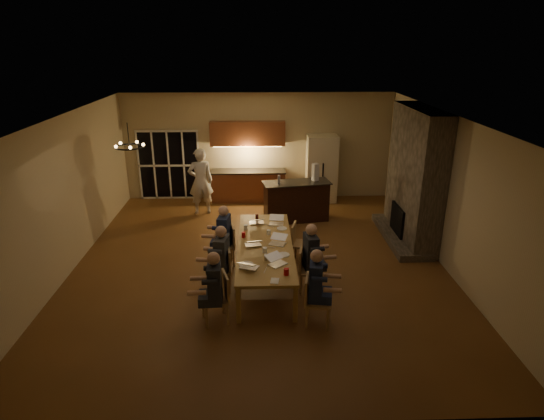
{
  "coord_description": "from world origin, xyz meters",
  "views": [
    {
      "loc": [
        -0.02,
        -8.99,
        4.63
      ],
      "look_at": [
        0.29,
        0.3,
        1.13
      ],
      "focal_mm": 30.0,
      "sensor_mm": 36.0,
      "label": 1
    }
  ],
  "objects_px": {
    "chair_left_near": "(215,299)",
    "person_right_near": "(316,287)",
    "person_left_far": "(224,236)",
    "chandelier": "(130,147)",
    "bar_blender": "(315,172)",
    "chair_left_mid": "(219,270)",
    "person_left_near": "(215,289)",
    "can_silver": "(266,257)",
    "chair_right_near": "(318,301)",
    "bar_bottle": "(279,180)",
    "refrigerator": "(321,168)",
    "laptop_f": "(276,220)",
    "bar_island": "(296,201)",
    "can_cola": "(257,217)",
    "laptop_b": "(278,259)",
    "laptop_e": "(256,218)",
    "laptop_d": "(277,239)",
    "chair_left_far": "(224,245)",
    "mug_back": "(246,227)",
    "laptop_c": "(253,240)",
    "redcup_mid": "(243,235)",
    "mug_front": "(265,250)",
    "laptop_a": "(249,262)",
    "mug_mid": "(269,232)",
    "chair_right_far": "(302,243)",
    "person_left_mid": "(222,260)",
    "chair_right_mid": "(311,270)",
    "dining_table": "(265,261)",
    "plate_far": "(282,228)",
    "person_right_mid": "(311,257)",
    "standing_person": "(201,181)",
    "plate_left": "(246,265)",
    "plate_near": "(284,255)",
    "redcup_near": "(286,272)"
  },
  "relations": [
    {
      "from": "bar_bottle",
      "to": "person_right_near",
      "type": "bearing_deg",
      "value": -84.95
    },
    {
      "from": "chair_right_near",
      "to": "mug_back",
      "type": "distance_m",
      "value": 2.78
    },
    {
      "from": "laptop_b",
      "to": "bar_blender",
      "type": "relative_size",
      "value": 0.69
    },
    {
      "from": "laptop_c",
      "to": "bar_bottle",
      "type": "height_order",
      "value": "bar_bottle"
    },
    {
      "from": "bar_bottle",
      "to": "bar_blender",
      "type": "relative_size",
      "value": 0.52
    },
    {
      "from": "standing_person",
      "to": "laptop_d",
      "type": "height_order",
      "value": "standing_person"
    },
    {
      "from": "bar_island",
      "to": "can_cola",
      "type": "distance_m",
      "value": 2.11
    },
    {
      "from": "chair_left_far",
      "to": "can_cola",
      "type": "distance_m",
      "value": 1.1
    },
    {
      "from": "chair_right_far",
      "to": "mug_back",
      "type": "distance_m",
      "value": 1.29
    },
    {
      "from": "laptop_c",
      "to": "bar_blender",
      "type": "distance_m",
      "value": 3.75
    },
    {
      "from": "person_left_near",
      "to": "person_left_mid",
      "type": "xyz_separation_m",
      "value": [
        0.04,
        1.11,
        0.0
      ]
    },
    {
      "from": "laptop_e",
      "to": "mug_front",
      "type": "bearing_deg",
      "value": 92.11
    },
    {
      "from": "person_left_near",
      "to": "can_silver",
      "type": "xyz_separation_m",
      "value": [
        0.87,
        0.94,
        0.12
      ]
    },
    {
      "from": "person_left_near",
      "to": "redcup_near",
      "type": "distance_m",
      "value": 1.28
    },
    {
      "from": "mug_front",
      "to": "can_silver",
      "type": "xyz_separation_m",
      "value": [
        0.01,
        -0.33,
        0.01
      ]
    },
    {
      "from": "chair_right_far",
      "to": "can_cola",
      "type": "relative_size",
      "value": 7.42
    },
    {
      "from": "laptop_d",
      "to": "mug_mid",
      "type": "relative_size",
      "value": 3.2
    },
    {
      "from": "laptop_c",
      "to": "can_cola",
      "type": "xyz_separation_m",
      "value": [
        0.09,
        1.39,
        -0.05
      ]
    },
    {
      "from": "chair_left_far",
      "to": "can_silver",
      "type": "distance_m",
      "value": 1.63
    },
    {
      "from": "laptop_e",
      "to": "bar_bottle",
      "type": "relative_size",
      "value": 1.33
    },
    {
      "from": "chair_left_near",
      "to": "chandelier",
      "type": "distance_m",
      "value": 3.25
    },
    {
      "from": "refrigerator",
      "to": "plate_near",
      "type": "bearing_deg",
      "value": -105.17
    },
    {
      "from": "chair_right_near",
      "to": "chandelier",
      "type": "xyz_separation_m",
      "value": [
        -3.39,
        1.76,
        2.31
      ]
    },
    {
      "from": "person_right_mid",
      "to": "mug_front",
      "type": "xyz_separation_m",
      "value": [
        -0.88,
        0.11,
        0.11
      ]
    },
    {
      "from": "chair_left_far",
      "to": "bar_blender",
      "type": "xyz_separation_m",
      "value": [
        2.29,
        2.69,
        0.87
      ]
    },
    {
      "from": "laptop_b",
      "to": "bar_bottle",
      "type": "xyz_separation_m",
      "value": [
        0.2,
        3.9,
        0.34
      ]
    },
    {
      "from": "refrigerator",
      "to": "person_right_mid",
      "type": "distance_m",
      "value": 5.38
    },
    {
      "from": "laptop_a",
      "to": "can_cola",
      "type": "distance_m",
      "value": 2.37
    },
    {
      "from": "person_left_near",
      "to": "chandelier",
      "type": "xyz_separation_m",
      "value": [
        -1.65,
        1.73,
        2.06
      ]
    },
    {
      "from": "refrigerator",
      "to": "laptop_f",
      "type": "xyz_separation_m",
      "value": [
        -1.51,
        -3.74,
        -0.14
      ]
    },
    {
      "from": "laptop_a",
      "to": "person_right_near",
      "type": "bearing_deg",
      "value": 174.52
    },
    {
      "from": "standing_person",
      "to": "plate_left",
      "type": "xyz_separation_m",
      "value": [
        1.36,
        -4.69,
        -0.18
      ]
    },
    {
      "from": "chair_right_far",
      "to": "chandelier",
      "type": "relative_size",
      "value": 1.64
    },
    {
      "from": "bar_island",
      "to": "laptop_d",
      "type": "xyz_separation_m",
      "value": [
        -0.65,
        -3.17,
        0.32
      ]
    },
    {
      "from": "bar_island",
      "to": "chair_left_far",
      "type": "height_order",
      "value": "bar_island"
    },
    {
      "from": "laptop_f",
      "to": "mug_mid",
      "type": "bearing_deg",
      "value": -100.95
    },
    {
      "from": "refrigerator",
      "to": "laptop_d",
      "type": "height_order",
      "value": "refrigerator"
    },
    {
      "from": "chair_right_mid",
      "to": "dining_table",
      "type": "bearing_deg",
      "value": 65.6
    },
    {
      "from": "can_silver",
      "to": "laptop_b",
      "type": "bearing_deg",
      "value": -39.69
    },
    {
      "from": "laptop_f",
      "to": "laptop_e",
      "type": "bearing_deg",
      "value": 175.49
    },
    {
      "from": "person_left_far",
      "to": "chandelier",
      "type": "relative_size",
      "value": 2.54
    },
    {
      "from": "refrigerator",
      "to": "person_right_mid",
      "type": "relative_size",
      "value": 1.45
    },
    {
      "from": "chair_right_near",
      "to": "bar_bottle",
      "type": "distance_m",
      "value": 4.76
    },
    {
      "from": "mug_back",
      "to": "bar_blender",
      "type": "distance_m",
      "value": 3.15
    },
    {
      "from": "chair_left_near",
      "to": "person_right_near",
      "type": "bearing_deg",
      "value": 71.33
    },
    {
      "from": "chandelier",
      "to": "mug_front",
      "type": "xyz_separation_m",
      "value": [
        2.51,
        -0.47,
        -1.95
      ]
    },
    {
      "from": "laptop_b",
      "to": "plate_far",
      "type": "xyz_separation_m",
      "value": [
        0.16,
        1.67,
        -0.1
      ]
    },
    {
      "from": "bar_blender",
      "to": "chair_left_mid",
      "type": "bearing_deg",
      "value": -145.83
    },
    {
      "from": "chair_left_mid",
      "to": "redcup_mid",
      "type": "height_order",
      "value": "chair_left_mid"
    },
    {
      "from": "laptop_d",
      "to": "mug_back",
      "type": "height_order",
      "value": "laptop_d"
    }
  ]
}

